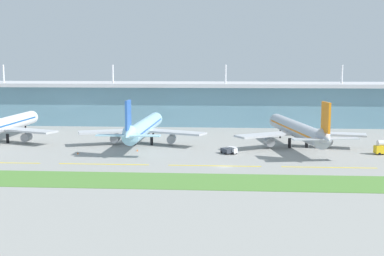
# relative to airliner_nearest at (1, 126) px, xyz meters

# --- Properties ---
(ground_plane) EXTENTS (600.00, 600.00, 0.00)m
(ground_plane) POSITION_rel_airliner_nearest_xyz_m (87.16, -39.65, -6.46)
(ground_plane) COLOR gray
(terminal_building) EXTENTS (288.00, 34.00, 29.95)m
(terminal_building) POSITION_rel_airliner_nearest_xyz_m (87.16, 63.91, 4.22)
(terminal_building) COLOR #6693A8
(terminal_building) RESTS_ON ground
(airliner_nearest) EXTENTS (48.80, 69.85, 18.90)m
(airliner_nearest) POSITION_rel_airliner_nearest_xyz_m (0.00, 0.00, 0.00)
(airliner_nearest) COLOR white
(airliner_nearest) RESTS_ON ground
(airliner_near_middle) EXTENTS (48.79, 64.13, 18.90)m
(airliner_near_middle) POSITION_rel_airliner_nearest_xyz_m (56.34, -0.36, -0.01)
(airliner_near_middle) COLOR #9ED1EA
(airliner_near_middle) RESTS_ON ground
(airliner_far_middle) EXTENTS (48.12, 65.23, 18.90)m
(airliner_far_middle) POSITION_rel_airliner_nearest_xyz_m (113.65, -2.96, -0.00)
(airliner_far_middle) COLOR #ADB2BC
(airliner_far_middle) RESTS_ON ground
(taxiway_stripe_mid_west) EXTENTS (28.00, 0.70, 0.04)m
(taxiway_stripe_mid_west) POSITION_rel_airliner_nearest_xyz_m (50.16, -38.28, -6.44)
(taxiway_stripe_mid_west) COLOR yellow
(taxiway_stripe_mid_west) RESTS_ON ground
(taxiway_stripe_centre) EXTENTS (28.00, 0.70, 0.04)m
(taxiway_stripe_centre) POSITION_rel_airliner_nearest_xyz_m (84.16, -38.28, -6.44)
(taxiway_stripe_centre) COLOR yellow
(taxiway_stripe_centre) RESTS_ON ground
(taxiway_stripe_mid_east) EXTENTS (28.00, 0.70, 0.04)m
(taxiway_stripe_mid_east) POSITION_rel_airliner_nearest_xyz_m (118.16, -38.28, -6.44)
(taxiway_stripe_mid_east) COLOR yellow
(taxiway_stripe_mid_east) RESTS_ON ground
(grass_verge) EXTENTS (300.00, 18.00, 0.10)m
(grass_verge) POSITION_rel_airliner_nearest_xyz_m (87.16, -58.23, -6.41)
(grass_verge) COLOR #518438
(grass_verge) RESTS_ON ground
(baggage_cart) EXTENTS (3.87, 3.76, 2.48)m
(baggage_cart) POSITION_rel_airliner_nearest_xyz_m (89.64, -18.33, -5.19)
(baggage_cart) COLOR silver
(baggage_cart) RESTS_ON ground
(pushback_tug) EXTENTS (4.34, 5.01, 1.85)m
(pushback_tug) POSITION_rel_airliner_nearest_xyz_m (87.80, -18.20, -5.36)
(pushback_tug) COLOR #333842
(pushback_tug) RESTS_ON ground
(safety_cone_left_wingtip) EXTENTS (0.56, 0.56, 0.70)m
(safety_cone_left_wingtip) POSITION_rel_airliner_nearest_xyz_m (56.38, -15.26, -6.11)
(safety_cone_left_wingtip) COLOR orange
(safety_cone_left_wingtip) RESTS_ON ground
(safety_cone_nose_front) EXTENTS (0.56, 0.56, 0.70)m
(safety_cone_nose_front) POSITION_rel_airliner_nearest_xyz_m (37.26, -22.34, -6.11)
(safety_cone_nose_front) COLOR orange
(safety_cone_nose_front) RESTS_ON ground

